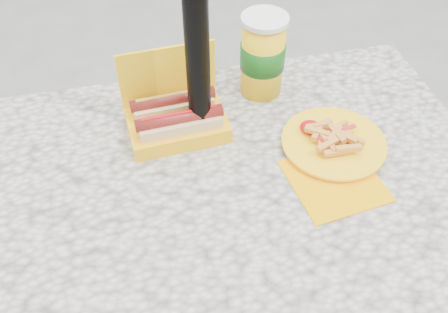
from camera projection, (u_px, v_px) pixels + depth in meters
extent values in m
cube|color=beige|center=(216.00, 193.00, 1.06)|extent=(1.20, 0.80, 0.05)
cylinder|color=black|center=(28.00, 228.00, 1.46)|extent=(0.07, 0.07, 0.70)
cylinder|color=black|center=(348.00, 171.00, 1.61)|extent=(0.07, 0.07, 0.70)
cube|color=yellow|center=(178.00, 125.00, 1.14)|extent=(0.23, 0.16, 0.04)
cube|color=yellow|center=(168.00, 75.00, 1.13)|extent=(0.22, 0.02, 0.14)
cube|color=#DFC484|center=(180.00, 127.00, 1.11)|extent=(0.19, 0.06, 0.05)
cylinder|color=maroon|center=(179.00, 118.00, 1.09)|extent=(0.20, 0.04, 0.03)
cylinder|color=#AE090E|center=(179.00, 113.00, 1.08)|extent=(0.17, 0.02, 0.01)
cube|color=#DFC484|center=(174.00, 109.00, 1.15)|extent=(0.19, 0.06, 0.05)
cylinder|color=maroon|center=(173.00, 99.00, 1.13)|extent=(0.20, 0.04, 0.03)
cylinder|color=#B28826|center=(172.00, 95.00, 1.12)|extent=(0.17, 0.02, 0.01)
cube|color=#FFA700|center=(335.00, 181.00, 1.05)|extent=(0.20, 0.20, 0.00)
cylinder|color=yellow|center=(333.00, 143.00, 1.12)|extent=(0.22, 0.22, 0.01)
cylinder|color=yellow|center=(334.00, 142.00, 1.11)|extent=(0.23, 0.23, 0.01)
cube|color=orange|center=(337.00, 134.00, 1.10)|extent=(0.03, 0.06, 0.01)
cube|color=orange|center=(328.00, 145.00, 1.08)|extent=(0.06, 0.03, 0.01)
cube|color=orange|center=(345.00, 136.00, 1.10)|extent=(0.04, 0.05, 0.01)
cube|color=orange|center=(334.00, 134.00, 1.10)|extent=(0.05, 0.05, 0.01)
cube|color=orange|center=(320.00, 142.00, 1.10)|extent=(0.03, 0.06, 0.01)
cube|color=orange|center=(353.00, 138.00, 1.10)|extent=(0.05, 0.05, 0.01)
cube|color=orange|center=(338.00, 127.00, 1.13)|extent=(0.06, 0.03, 0.01)
cube|color=orange|center=(328.00, 138.00, 1.11)|extent=(0.06, 0.04, 0.01)
cube|color=orange|center=(348.00, 148.00, 1.07)|extent=(0.06, 0.02, 0.01)
cube|color=orange|center=(321.00, 125.00, 1.14)|extent=(0.06, 0.03, 0.01)
cube|color=orange|center=(317.00, 132.00, 1.11)|extent=(0.05, 0.04, 0.01)
cube|color=orange|center=(336.00, 140.00, 1.10)|extent=(0.03, 0.06, 0.01)
cube|color=orange|center=(328.00, 143.00, 1.09)|extent=(0.02, 0.06, 0.01)
cube|color=orange|center=(336.00, 152.00, 1.07)|extent=(0.06, 0.01, 0.01)
cube|color=orange|center=(318.00, 132.00, 1.11)|extent=(0.05, 0.05, 0.01)
cube|color=orange|center=(338.00, 131.00, 1.12)|extent=(0.06, 0.04, 0.01)
cube|color=orange|center=(319.00, 126.00, 1.12)|extent=(0.06, 0.02, 0.01)
ellipsoid|color=#AE090E|center=(311.00, 127.00, 1.13)|extent=(0.05, 0.05, 0.01)
cube|color=red|center=(338.00, 132.00, 1.11)|extent=(0.10, 0.04, 0.00)
cylinder|color=yellow|center=(262.00, 57.00, 1.20)|extent=(0.10, 0.10, 0.20)
cylinder|color=#125213|center=(263.00, 55.00, 1.19)|extent=(0.11, 0.11, 0.06)
cylinder|color=white|center=(265.00, 19.00, 1.12)|extent=(0.11, 0.11, 0.01)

